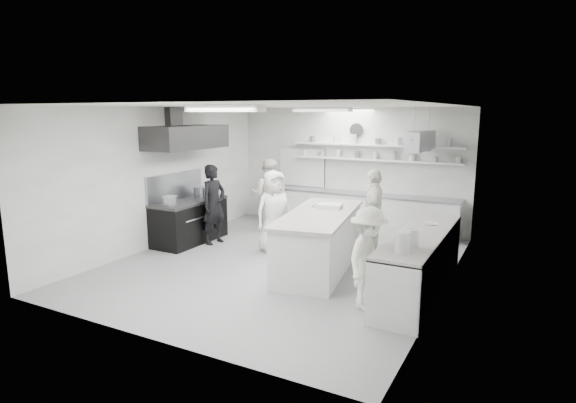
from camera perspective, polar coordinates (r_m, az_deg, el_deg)
The scene contains 27 objects.
floor at distance 9.19m, azimuth -0.68°, elevation -7.60°, with size 6.00×7.00×0.02m, color gray.
ceiling at distance 8.72m, azimuth -0.72°, elevation 11.60°, with size 6.00×7.00×0.02m, color silver.
wall_back at distance 11.99m, azimuth 7.37°, elevation 4.06°, with size 6.00×0.04×3.00m, color silver.
wall_front at distance 6.05m, azimuth -16.82°, elevation -2.94°, with size 6.00×0.04×3.00m, color silver.
wall_left at distance 10.58m, azimuth -15.12°, elevation 2.89°, with size 0.04×7.00×3.00m, color silver.
wall_right at distance 7.86m, azimuth 18.87°, elevation 0.04°, with size 0.04×7.00×3.00m, color silver.
stove at distance 10.80m, azimuth -11.85°, elevation -2.48°, with size 0.80×1.80×0.90m, color black.
exhaust_hood at distance 10.54m, azimuth -12.25°, elevation 7.63°, with size 0.85×2.00×0.50m, color #2F2F30.
back_counter at distance 11.77m, azimuth 8.10°, elevation -1.21°, with size 5.00×0.60×0.92m, color silver.
shelf_lower at distance 11.61m, azimuth 10.41°, elevation 5.00°, with size 4.20×0.26×0.04m, color silver.
shelf_upper at distance 11.58m, azimuth 10.47°, elevation 6.72°, with size 4.20×0.26×0.04m, color silver.
pass_through_window at distance 12.49m, azimuth 1.73°, elevation 4.18°, with size 1.30×0.04×1.00m, color black.
wall_clock at distance 11.81m, azimuth 8.33°, elevation 8.56°, with size 0.32×0.32×0.05m, color silver.
right_counter at distance 7.98m, azimuth 15.68°, elevation -7.26°, with size 0.74×3.30×0.94m, color silver.
pot_rack at distance 10.30m, azimuth 15.81°, elevation 7.12°, with size 0.30×1.60×0.40m, color #9396A0.
light_fixture_front at distance 7.19m, azimuth -7.75°, elevation 11.11°, with size 1.30×0.25×0.10m, color silver.
light_fixture_rear at distance 10.33m, azimuth 4.17°, elevation 11.06°, with size 1.30×0.25×0.10m, color silver.
prep_island at distance 8.78m, azimuth 3.79°, elevation -4.93°, with size 1.03×2.77×1.02m, color silver.
stove_pot at distance 11.04m, azimuth -10.41°, elevation 1.05°, with size 0.37×0.37×0.28m, color #9396A0.
cook_stove at distance 10.50m, azimuth -8.99°, elevation -0.35°, with size 0.64×0.42×1.76m, color black.
cook_back at distance 11.60m, azimuth -2.42°, elevation 0.84°, with size 0.86×0.67×1.77m, color white.
cook_island_left at distance 9.77m, azimuth -1.72°, elevation -1.20°, with size 0.84×0.55×1.72m, color white.
cook_island_right at distance 9.69m, azimuth 10.33°, elevation -1.31°, with size 1.04×0.43×1.77m, color white.
cook_right at distance 7.07m, azimuth 9.68°, elevation -6.81°, with size 0.99×0.57×1.54m, color white.
bowl_island_a at distance 9.21m, azimuth 3.78°, elevation -0.70°, with size 0.27×0.27×0.07m, color #9396A0.
bowl_island_b at distance 9.33m, azimuth 5.20°, elevation -0.59°, with size 0.20×0.20×0.06m, color silver.
bowl_right at distance 8.51m, azimuth 16.90°, elevation -2.70°, with size 0.24×0.24×0.06m, color silver.
Camera 1 is at (4.18, -7.65, 2.89)m, focal length 29.33 mm.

